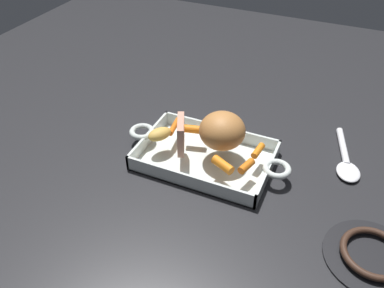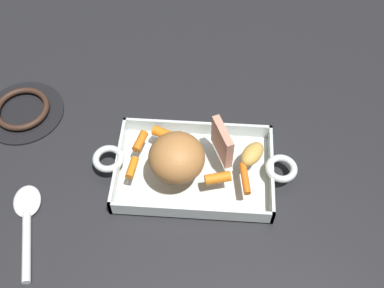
{
  "view_description": "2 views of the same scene",
  "coord_description": "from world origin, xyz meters",
  "px_view_note": "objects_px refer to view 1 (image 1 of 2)",
  "views": [
    {
      "loc": [
        0.28,
        -0.71,
        0.66
      ],
      "look_at": [
        -0.03,
        -0.02,
        0.06
      ],
      "focal_mm": 37.08,
      "sensor_mm": 36.0,
      "label": 1
    },
    {
      "loc": [
        -0.03,
        0.54,
        0.88
      ],
      "look_at": [
        0.01,
        -0.02,
        0.08
      ],
      "focal_mm": 44.78,
      "sensor_mm": 36.0,
      "label": 2
    }
  ],
  "objects_px": {
    "baby_carrot_southeast": "(174,126)",
    "baby_carrot_short": "(223,165)",
    "baby_carrot_northwest": "(258,151)",
    "roast_slice_thick": "(181,134)",
    "serving_spoon": "(346,161)",
    "potato_halved": "(160,134)",
    "roasting_dish": "(205,157)",
    "baby_carrot_long": "(194,129)",
    "pork_roast": "(222,131)",
    "baby_carrot_northeast": "(246,166)",
    "stove_burner_rear": "(372,255)"
  },
  "relations": [
    {
      "from": "baby_carrot_southeast",
      "to": "baby_carrot_short",
      "type": "relative_size",
      "value": 1.26
    },
    {
      "from": "baby_carrot_northwest",
      "to": "roast_slice_thick",
      "type": "bearing_deg",
      "value": -163.22
    },
    {
      "from": "serving_spoon",
      "to": "baby_carrot_short",
      "type": "bearing_deg",
      "value": -68.36
    },
    {
      "from": "baby_carrot_southeast",
      "to": "potato_halved",
      "type": "xyz_separation_m",
      "value": [
        -0.01,
        -0.05,
        0.01
      ]
    },
    {
      "from": "roasting_dish",
      "to": "baby_carrot_northwest",
      "type": "height_order",
      "value": "baby_carrot_northwest"
    },
    {
      "from": "baby_carrot_long",
      "to": "baby_carrot_northwest",
      "type": "bearing_deg",
      "value": -4.65
    },
    {
      "from": "roasting_dish",
      "to": "baby_carrot_northwest",
      "type": "distance_m",
      "value": 0.13
    },
    {
      "from": "pork_roast",
      "to": "baby_carrot_short",
      "type": "bearing_deg",
      "value": -67.75
    },
    {
      "from": "roasting_dish",
      "to": "baby_carrot_northwest",
      "type": "relative_size",
      "value": 9.1
    },
    {
      "from": "roasting_dish",
      "to": "baby_carrot_long",
      "type": "xyz_separation_m",
      "value": [
        -0.05,
        0.04,
        0.04
      ]
    },
    {
      "from": "baby_carrot_northwest",
      "to": "baby_carrot_long",
      "type": "height_order",
      "value": "baby_carrot_long"
    },
    {
      "from": "roast_slice_thick",
      "to": "serving_spoon",
      "type": "height_order",
      "value": "roast_slice_thick"
    },
    {
      "from": "pork_roast",
      "to": "baby_carrot_southeast",
      "type": "height_order",
      "value": "pork_roast"
    },
    {
      "from": "roast_slice_thick",
      "to": "potato_halved",
      "type": "height_order",
      "value": "roast_slice_thick"
    },
    {
      "from": "pork_roast",
      "to": "serving_spoon",
      "type": "bearing_deg",
      "value": 20.77
    },
    {
      "from": "serving_spoon",
      "to": "baby_carrot_northwest",
      "type": "bearing_deg",
      "value": -77.14
    },
    {
      "from": "potato_halved",
      "to": "pork_roast",
      "type": "bearing_deg",
      "value": 14.48
    },
    {
      "from": "baby_carrot_northeast",
      "to": "potato_halved",
      "type": "bearing_deg",
      "value": 175.04
    },
    {
      "from": "roast_slice_thick",
      "to": "serving_spoon",
      "type": "relative_size",
      "value": 0.37
    },
    {
      "from": "baby_carrot_short",
      "to": "stove_burner_rear",
      "type": "bearing_deg",
      "value": -13.18
    },
    {
      "from": "baby_carrot_southeast",
      "to": "baby_carrot_short",
      "type": "distance_m",
      "value": 0.2
    },
    {
      "from": "pork_roast",
      "to": "serving_spoon",
      "type": "relative_size",
      "value": 0.53
    },
    {
      "from": "roast_slice_thick",
      "to": "baby_carrot_southeast",
      "type": "height_order",
      "value": "roast_slice_thick"
    },
    {
      "from": "roast_slice_thick",
      "to": "baby_carrot_long",
      "type": "height_order",
      "value": "roast_slice_thick"
    },
    {
      "from": "roasting_dish",
      "to": "baby_carrot_long",
      "type": "bearing_deg",
      "value": 139.37
    },
    {
      "from": "roasting_dish",
      "to": "potato_halved",
      "type": "xyz_separation_m",
      "value": [
        -0.12,
        -0.02,
        0.05
      ]
    },
    {
      "from": "baby_carrot_northeast",
      "to": "potato_halved",
      "type": "xyz_separation_m",
      "value": [
        -0.23,
        0.02,
        0.01
      ]
    },
    {
      "from": "pork_roast",
      "to": "baby_carrot_long",
      "type": "distance_m",
      "value": 0.09
    },
    {
      "from": "roast_slice_thick",
      "to": "stove_burner_rear",
      "type": "bearing_deg",
      "value": -13.62
    },
    {
      "from": "serving_spoon",
      "to": "roast_slice_thick",
      "type": "bearing_deg",
      "value": -81.95
    },
    {
      "from": "roasting_dish",
      "to": "baby_carrot_southeast",
      "type": "height_order",
      "value": "baby_carrot_southeast"
    },
    {
      "from": "roast_slice_thick",
      "to": "serving_spoon",
      "type": "bearing_deg",
      "value": 22.63
    },
    {
      "from": "baby_carrot_short",
      "to": "serving_spoon",
      "type": "distance_m",
      "value": 0.33
    },
    {
      "from": "pork_roast",
      "to": "potato_halved",
      "type": "height_order",
      "value": "pork_roast"
    },
    {
      "from": "baby_carrot_southeast",
      "to": "pork_roast",
      "type": "bearing_deg",
      "value": -6.49
    },
    {
      "from": "roast_slice_thick",
      "to": "baby_carrot_short",
      "type": "relative_size",
      "value": 1.45
    },
    {
      "from": "baby_carrot_northwest",
      "to": "baby_carrot_short",
      "type": "relative_size",
      "value": 0.86
    },
    {
      "from": "potato_halved",
      "to": "serving_spoon",
      "type": "height_order",
      "value": "potato_halved"
    },
    {
      "from": "serving_spoon",
      "to": "baby_carrot_southeast",
      "type": "bearing_deg",
      "value": -92.07
    },
    {
      "from": "baby_carrot_northwest",
      "to": "baby_carrot_southeast",
      "type": "xyz_separation_m",
      "value": [
        -0.23,
        0.01,
        -0.0
      ]
    },
    {
      "from": "baby_carrot_northwest",
      "to": "baby_carrot_short",
      "type": "xyz_separation_m",
      "value": [
        -0.06,
        -0.09,
        0.0
      ]
    },
    {
      "from": "potato_halved",
      "to": "baby_carrot_northeast",
      "type": "bearing_deg",
      "value": -4.96
    },
    {
      "from": "potato_halved",
      "to": "stove_burner_rear",
      "type": "xyz_separation_m",
      "value": [
        0.53,
        -0.12,
        -0.05
      ]
    },
    {
      "from": "baby_carrot_northeast",
      "to": "potato_halved",
      "type": "relative_size",
      "value": 0.73
    },
    {
      "from": "roasting_dish",
      "to": "baby_carrot_short",
      "type": "distance_m",
      "value": 0.1
    },
    {
      "from": "roast_slice_thick",
      "to": "baby_carrot_short",
      "type": "xyz_separation_m",
      "value": [
        0.12,
        -0.03,
        -0.03
      ]
    },
    {
      "from": "baby_carrot_northwest",
      "to": "stove_burner_rear",
      "type": "relative_size",
      "value": 0.25
    },
    {
      "from": "baby_carrot_short",
      "to": "pork_roast",
      "type": "bearing_deg",
      "value": 112.25
    },
    {
      "from": "baby_carrot_long",
      "to": "baby_carrot_short",
      "type": "bearing_deg",
      "value": -40.93
    },
    {
      "from": "baby_carrot_northwest",
      "to": "baby_carrot_southeast",
      "type": "relative_size",
      "value": 0.68
    }
  ]
}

